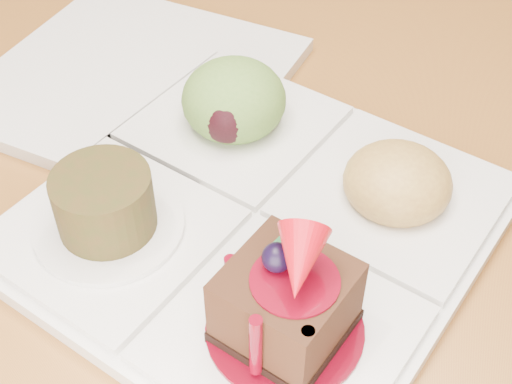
# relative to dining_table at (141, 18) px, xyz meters

# --- Properties ---
(ground) EXTENTS (6.00, 6.00, 0.00)m
(ground) POSITION_rel_dining_table_xyz_m (0.00, 0.00, -0.68)
(ground) COLOR brown
(dining_table) EXTENTS (1.00, 1.80, 0.75)m
(dining_table) POSITION_rel_dining_table_xyz_m (0.00, 0.00, 0.00)
(dining_table) COLOR olive
(dining_table) RESTS_ON ground
(sampler_plate) EXTENTS (0.37, 0.37, 0.11)m
(sampler_plate) POSITION_rel_dining_table_xyz_m (0.20, -0.35, 0.09)
(sampler_plate) COLOR silver
(sampler_plate) RESTS_ON dining_table
(second_plate) EXTENTS (0.28, 0.28, 0.01)m
(second_plate) POSITION_rel_dining_table_xyz_m (0.07, -0.21, 0.07)
(second_plate) COLOR silver
(second_plate) RESTS_ON dining_table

